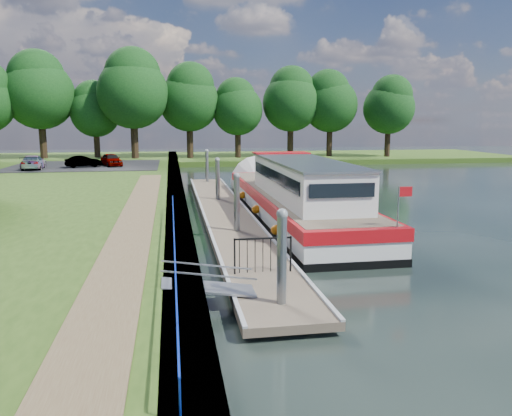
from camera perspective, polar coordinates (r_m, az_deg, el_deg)
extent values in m
plane|color=black|center=(14.08, 2.44, -11.60)|extent=(160.00, 160.00, 0.00)
cube|color=#473D2D|center=(28.20, -9.07, 0.09)|extent=(1.10, 90.00, 0.78)
cube|color=#2B4814|center=(66.64, 3.18, 5.79)|extent=(60.00, 18.00, 0.60)
cube|color=brown|center=(21.31, -13.84, -2.15)|extent=(1.60, 40.00, 0.05)
cube|color=black|center=(51.64, -18.87, 4.61)|extent=(14.00, 12.00, 0.06)
cube|color=#0C2DBF|center=(16.22, -9.34, -3.34)|extent=(0.04, 18.00, 0.04)
cube|color=#0C2DBF|center=(16.31, -9.30, -4.53)|extent=(0.03, 18.00, 0.03)
cylinder|color=#0C2DBF|center=(7.91, -8.68, -20.90)|extent=(0.04, 0.04, 0.72)
cylinder|color=#0C2DBF|center=(9.68, -8.92, -14.83)|extent=(0.04, 0.04, 0.72)
cylinder|color=#0C2DBF|center=(11.53, -9.08, -10.68)|extent=(0.04, 0.04, 0.72)
cylinder|color=#0C2DBF|center=(13.42, -9.19, -7.68)|extent=(0.04, 0.04, 0.72)
cylinder|color=#0C2DBF|center=(15.34, -9.27, -5.43)|extent=(0.04, 0.04, 0.72)
cylinder|color=#0C2DBF|center=(17.27, -9.33, -3.68)|extent=(0.04, 0.04, 0.72)
cylinder|color=#0C2DBF|center=(19.22, -9.38, -2.28)|extent=(0.04, 0.04, 0.72)
cylinder|color=#0C2DBF|center=(21.18, -9.42, -1.14)|extent=(0.04, 0.04, 0.72)
cylinder|color=#0C2DBF|center=(23.15, -9.46, -0.20)|extent=(0.04, 0.04, 0.72)
cylinder|color=#0C2DBF|center=(25.12, -9.49, 0.60)|extent=(0.04, 0.04, 0.72)
cube|color=brown|center=(26.40, -3.47, -0.71)|extent=(2.50, 30.00, 0.24)
cube|color=#9EA0A3|center=(14.98, 1.63, -10.04)|extent=(2.30, 5.00, 0.30)
cube|color=#9EA0A3|center=(22.56, -2.35, -3.15)|extent=(2.30, 5.00, 0.30)
cube|color=#9EA0A3|center=(30.36, -4.29, 0.24)|extent=(2.30, 5.00, 0.30)
cube|color=#9EA0A3|center=(38.24, -5.43, 2.25)|extent=(2.30, 5.00, 0.30)
cube|color=#9EA0A3|center=(26.53, -0.92, -0.32)|extent=(0.12, 30.00, 0.06)
cube|color=#9EA0A3|center=(26.27, -6.05, -0.47)|extent=(0.12, 30.00, 0.06)
cylinder|color=gray|center=(13.25, 2.93, -7.95)|extent=(0.26, 0.26, 3.40)
sphere|color=gray|center=(12.83, 3.00, -0.71)|extent=(0.30, 0.30, 0.30)
cylinder|color=gray|center=(21.86, -2.21, -0.76)|extent=(0.26, 0.26, 3.40)
sphere|color=gray|center=(21.60, -2.24, 3.67)|extent=(0.30, 0.30, 0.30)
cylinder|color=gray|center=(30.69, -4.40, 2.33)|extent=(0.26, 0.26, 3.40)
sphere|color=gray|center=(30.51, -4.45, 5.50)|extent=(0.30, 0.30, 0.30)
cylinder|color=gray|center=(39.60, -5.62, 4.04)|extent=(0.26, 0.26, 3.40)
sphere|color=gray|center=(39.46, -5.66, 6.50)|extent=(0.30, 0.30, 0.30)
cube|color=#A5A8AD|center=(14.09, -5.44, -9.01)|extent=(2.58, 1.00, 0.43)
cube|color=#A5A8AD|center=(13.48, -5.32, -7.66)|extent=(2.58, 0.04, 0.41)
cube|color=#A5A8AD|center=(14.39, -5.62, -6.51)|extent=(2.58, 0.04, 0.41)
cube|color=black|center=(15.68, -2.46, -5.54)|extent=(0.05, 0.05, 1.15)
cube|color=black|center=(16.00, 3.98, -5.24)|extent=(0.05, 0.05, 1.15)
cube|color=black|center=(15.68, 0.80, -3.50)|extent=(1.85, 0.05, 0.05)
cube|color=black|center=(15.70, -1.91, -5.52)|extent=(0.02, 0.02, 1.10)
cube|color=black|center=(15.74, -1.01, -5.48)|extent=(0.02, 0.02, 1.10)
cube|color=black|center=(15.77, -0.10, -5.44)|extent=(0.02, 0.02, 1.10)
cube|color=black|center=(15.82, 0.79, -5.40)|extent=(0.02, 0.02, 1.10)
cube|color=black|center=(15.86, 1.68, -5.36)|extent=(0.02, 0.02, 1.10)
cube|color=black|center=(15.91, 2.57, -5.31)|extent=(0.02, 0.02, 1.10)
cube|color=black|center=(15.96, 3.45, -5.27)|extent=(0.02, 0.02, 1.10)
cube|color=black|center=(27.23, 4.05, -0.95)|extent=(4.00, 20.00, 0.55)
cube|color=silver|center=(27.12, 4.06, 0.30)|extent=(3.96, 19.90, 0.65)
cube|color=#AC0C12|center=(27.03, 4.08, 1.47)|extent=(4.04, 20.00, 0.48)
cube|color=brown|center=(27.00, 4.08, 1.97)|extent=(3.68, 19.20, 0.04)
cone|color=silver|center=(37.21, 0.27, 2.85)|extent=(4.00, 1.50, 4.00)
cube|color=silver|center=(24.49, 5.50, 3.20)|extent=(3.00, 11.00, 1.75)
cube|color=gray|center=(24.40, 5.53, 5.35)|extent=(3.10, 11.20, 0.10)
cube|color=black|center=(24.11, 2.01, 3.73)|extent=(0.04, 10.00, 0.55)
cube|color=black|center=(24.90, 8.89, 3.82)|extent=(0.04, 10.00, 0.55)
cube|color=black|center=(29.82, 2.72, 4.93)|extent=(2.60, 0.04, 0.55)
cube|color=black|center=(19.20, 9.83, 1.98)|extent=(2.60, 0.04, 0.55)
cube|color=#AC0C12|center=(29.43, 2.88, 6.33)|extent=(3.20, 1.60, 0.06)
cylinder|color=gray|center=(18.32, 15.94, 0.10)|extent=(0.05, 0.05, 1.50)
cube|color=#AC0C12|center=(18.35, 16.72, 1.81)|extent=(0.50, 0.02, 0.35)
sphere|color=orange|center=(20.91, 2.31, -2.52)|extent=(0.44, 0.44, 0.44)
sphere|color=orange|center=(25.73, 0.00, -0.14)|extent=(0.44, 0.44, 0.44)
sphere|color=orange|center=(30.60, -1.57, 1.49)|extent=(0.44, 0.44, 0.44)
imported|color=#594C47|center=(21.16, 4.58, 2.15)|extent=(0.58, 0.72, 1.72)
cylinder|color=#332316|center=(63.92, -23.16, 6.99)|extent=(0.83, 0.83, 4.21)
sphere|color=#0F3312|center=(63.94, -23.50, 11.80)|extent=(7.95, 7.95, 7.95)
sphere|color=#0F3312|center=(64.21, -23.80, 13.55)|extent=(6.31, 6.31, 6.31)
cylinder|color=#332316|center=(63.34, -17.71, 6.79)|extent=(0.70, 0.70, 3.10)
sphere|color=#0F3312|center=(63.28, -17.90, 10.37)|extent=(5.85, 5.85, 5.85)
sphere|color=#0F3312|center=(63.50, -18.11, 11.68)|extent=(4.65, 4.65, 4.65)
cylinder|color=#332316|center=(60.35, -13.69, 7.41)|extent=(0.84, 0.84, 4.29)
sphere|color=#0F3312|center=(60.37, -13.91, 12.61)|extent=(8.10, 8.10, 8.10)
sphere|color=#0F3312|center=(60.65, -13.94, 14.52)|extent=(6.44, 6.44, 6.44)
cylinder|color=#332316|center=(62.25, -7.55, 7.46)|extent=(0.79, 0.79, 3.83)
sphere|color=#0F3312|center=(62.24, -7.65, 11.97)|extent=(7.24, 7.24, 7.24)
sphere|color=#0F3312|center=(62.11, -7.51, 13.65)|extent=(5.75, 5.75, 5.75)
cylinder|color=#332316|center=(62.51, -2.08, 7.29)|extent=(0.72, 0.72, 3.26)
sphere|color=#0F3312|center=(62.45, -2.10, 11.11)|extent=(6.16, 6.16, 6.16)
sphere|color=#0F3312|center=(62.72, -2.33, 12.51)|extent=(4.89, 4.89, 4.89)
cylinder|color=#332316|center=(64.02, 3.94, 7.57)|extent=(0.78, 0.78, 3.77)
sphere|color=#0F3312|center=(64.00, 4.00, 11.88)|extent=(7.13, 7.13, 7.13)
sphere|color=#0F3312|center=(64.35, 4.08, 13.46)|extent=(5.66, 5.66, 5.66)
cylinder|color=#332316|center=(65.45, 8.38, 7.48)|extent=(0.77, 0.77, 3.65)
sphere|color=#0F3312|center=(65.42, 8.49, 11.56)|extent=(6.89, 6.89, 6.89)
sphere|color=#0F3312|center=(65.39, 8.22, 13.08)|extent=(5.47, 5.47, 5.47)
cylinder|color=#332316|center=(66.27, 14.78, 7.19)|extent=(0.74, 0.74, 3.41)
sphere|color=#0F3312|center=(66.22, 14.95, 10.95)|extent=(6.43, 6.43, 6.43)
sphere|color=#0F3312|center=(66.17, 15.28, 12.33)|extent=(5.11, 5.11, 5.11)
imported|color=#999999|center=(50.14, -16.21, 5.34)|extent=(2.63, 3.88, 1.23)
imported|color=#999999|center=(49.54, -19.12, 5.04)|extent=(3.43, 2.12, 1.07)
imported|color=#999999|center=(49.25, -24.11, 4.80)|extent=(2.15, 4.44, 1.25)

